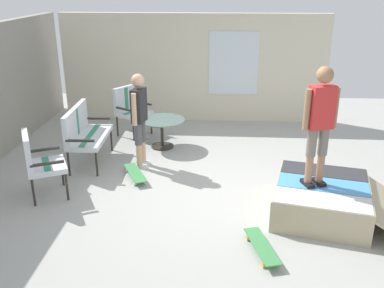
# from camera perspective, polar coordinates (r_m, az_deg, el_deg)

# --- Properties ---
(ground_plane) EXTENTS (12.00, 12.00, 0.10)m
(ground_plane) POSITION_cam_1_polar(r_m,az_deg,el_deg) (6.68, 2.50, -7.00)
(ground_plane) COLOR #A8A8A3
(house_facade) EXTENTS (0.23, 6.00, 2.42)m
(house_facade) POSITION_cam_1_polar(r_m,az_deg,el_deg) (9.89, 0.31, 10.09)
(house_facade) COLOR beige
(house_facade) RESTS_ON ground_plane
(skate_ramp) EXTENTS (1.79, 2.12, 0.46)m
(skate_ramp) POSITION_cam_1_polar(r_m,az_deg,el_deg) (6.28, 17.10, -7.03)
(skate_ramp) COLOR tan
(skate_ramp) RESTS_ON ground_plane
(patio_bench) EXTENTS (1.27, 0.59, 1.02)m
(patio_bench) POSITION_cam_1_polar(r_m,az_deg,el_deg) (7.78, -14.28, 1.82)
(patio_bench) COLOR #2D2823
(patio_bench) RESTS_ON ground_plane
(patio_chair_near_house) EXTENTS (0.82, 0.80, 1.02)m
(patio_chair_near_house) POSITION_cam_1_polar(r_m,az_deg,el_deg) (9.09, -8.31, 5.00)
(patio_chair_near_house) COLOR #2D2823
(patio_chair_near_house) RESTS_ON ground_plane
(patio_chair_by_wall) EXTENTS (0.80, 0.77, 1.02)m
(patio_chair_by_wall) POSITION_cam_1_polar(r_m,az_deg,el_deg) (6.71, -19.90, -1.92)
(patio_chair_by_wall) COLOR #2D2823
(patio_chair_by_wall) RESTS_ON ground_plane
(patio_table) EXTENTS (0.90, 0.90, 0.57)m
(patio_table) POSITION_cam_1_polar(r_m,az_deg,el_deg) (8.34, -4.03, 2.21)
(patio_table) COLOR #2D2823
(patio_table) RESTS_ON ground_plane
(person_watching) EXTENTS (0.47, 0.29, 1.65)m
(person_watching) POSITION_cam_1_polar(r_m,az_deg,el_deg) (7.33, -7.05, 3.96)
(person_watching) COLOR silver
(person_watching) RESTS_ON ground_plane
(person_skater) EXTENTS (0.31, 0.46, 1.63)m
(person_skater) POSITION_cam_1_polar(r_m,az_deg,el_deg) (5.80, 16.71, 3.22)
(person_skater) COLOR black
(person_skater) RESTS_ON skate_ramp
(skateboard_by_bench) EXTENTS (0.81, 0.52, 0.10)m
(skateboard_by_bench) POSITION_cam_1_polar(r_m,az_deg,el_deg) (7.18, -7.59, -3.87)
(skateboard_by_bench) COLOR #3F8C4C
(skateboard_by_bench) RESTS_ON ground_plane
(skateboard_spare) EXTENTS (0.82, 0.41, 0.10)m
(skateboard_spare) POSITION_cam_1_polar(r_m,az_deg,el_deg) (5.36, 9.29, -13.31)
(skateboard_spare) COLOR #3F8C4C
(skateboard_spare) RESTS_ON ground_plane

